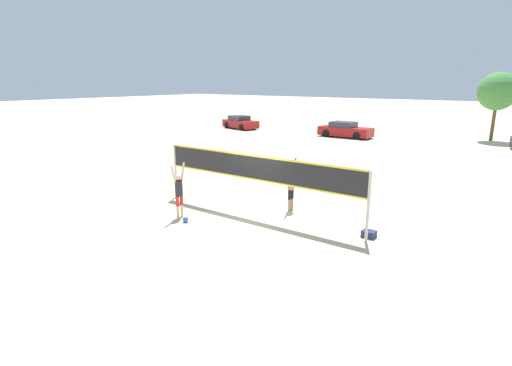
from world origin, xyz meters
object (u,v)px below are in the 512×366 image
volleyball_net (256,171)px  parked_car_near (240,123)px  gear_bag (369,234)px  player_blocker (291,184)px  tree_left_cluster (498,92)px  parked_car_far (345,130)px  player_spiker (179,190)px  volleyball (185,219)px

volleyball_net → parked_car_near: volleyball_net is taller
gear_bag → parked_car_near: size_ratio=0.10×
player_blocker → gear_bag: size_ratio=4.76×
tree_left_cluster → parked_car_near: bearing=-166.2°
parked_car_near → parked_car_far: parked_car_far is taller
volleyball_net → gear_bag: 4.55m
player_spiker → volleyball: 1.14m
parked_car_far → player_blocker: bearing=-70.4°
gear_bag → parked_car_near: 30.64m
volleyball_net → player_spiker: 2.91m
volleyball_net → parked_car_far: size_ratio=1.83×
player_blocker → gear_bag: 3.76m
gear_bag → player_blocker: bearing=165.5°
gear_bag → volleyball_net: bearing=-174.4°
gear_bag → tree_left_cluster: bearing=88.9°
tree_left_cluster → volleyball: bearing=-102.2°
player_spiker → parked_car_far: bearing=9.5°
player_blocker → gear_bag: player_blocker is taller
volleyball_net → tree_left_cluster: tree_left_cluster is taller
player_blocker → parked_car_near: (-18.54, 20.34, -0.46)m
volleyball_net → gear_bag: volleyball_net is taller
volleyball → parked_car_near: size_ratio=0.05×
player_blocker → tree_left_cluster: 26.36m
parked_car_near → tree_left_cluster: size_ratio=0.79×
volleyball → tree_left_cluster: bearing=77.8°
player_blocker → volleyball: size_ratio=9.76×
volleyball_net → player_blocker: volleyball_net is taller
parked_car_near → parked_car_far: (11.63, 0.42, 0.01)m
player_blocker → volleyball: player_blocker is taller
volleyball → parked_car_near: 28.76m
volleyball → gear_bag: bearing=23.1°
volleyball_net → tree_left_cluster: bearing=80.1°
volleyball_net → player_blocker: 1.64m
player_spiker → gear_bag: size_ratio=4.71×
tree_left_cluster → parked_car_far: bearing=-154.9°
player_blocker → volleyball: 4.25m
volleyball_net → volleyball: 3.09m
parked_car_near → volleyball: bearing=-41.6°
parked_car_far → tree_left_cluster: (10.92, 5.12, 3.43)m
volleyball_net → parked_car_far: (-6.19, 22.09, -1.09)m
tree_left_cluster → gear_bag: bearing=-91.1°
player_spiker → gear_bag: (6.41, 2.23, -0.95)m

